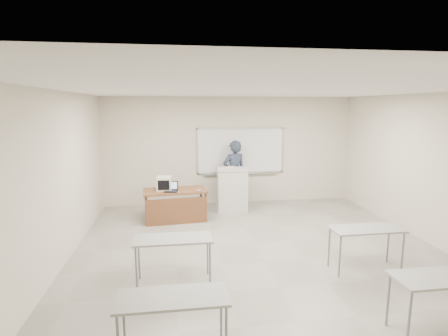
{
  "coord_description": "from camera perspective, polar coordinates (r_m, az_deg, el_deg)",
  "views": [
    {
      "loc": [
        -1.54,
        -5.67,
        2.72
      ],
      "look_at": [
        -0.43,
        2.2,
        1.33
      ],
      "focal_mm": 28.0,
      "sensor_mm": 36.0,
      "label": 1
    }
  ],
  "objects": [
    {
      "name": "podium",
      "position": [
        9.24,
        1.35,
        -3.5
      ],
      "size": [
        0.81,
        0.59,
        1.14
      ],
      "rotation": [
        0.0,
        0.0,
        -0.05
      ],
      "color": "beige",
      "rests_on": "floor"
    },
    {
      "name": "mouse",
      "position": [
        8.32,
        -4.21,
        -3.65
      ],
      "size": [
        0.11,
        0.08,
        0.04
      ],
      "primitive_type": "ellipsoid",
      "rotation": [
        0.0,
        0.0,
        -0.23
      ],
      "color": "#9B9CA1",
      "rests_on": "instructor_desk"
    },
    {
      "name": "laptop",
      "position": [
        8.37,
        -8.7,
        -3.41
      ],
      "size": [
        0.3,
        0.28,
        0.23
      ],
      "rotation": [
        0.0,
        0.0,
        -0.18
      ],
      "color": "black",
      "rests_on": "instructor_desk"
    },
    {
      "name": "student_desks",
      "position": [
        5.02,
        10.86,
        -14.36
      ],
      "size": [
        4.4,
        2.2,
        0.73
      ],
      "color": "gray",
      "rests_on": "floor"
    },
    {
      "name": "floor",
      "position": [
        6.48,
        6.69,
        -15.02
      ],
      "size": [
        7.0,
        8.0,
        0.01
      ],
      "primitive_type": "cube",
      "color": "gray",
      "rests_on": "ground"
    },
    {
      "name": "keyboard",
      "position": [
        9.18,
        0.36,
        0.1
      ],
      "size": [
        0.52,
        0.27,
        0.03
      ],
      "primitive_type": "cube",
      "rotation": [
        0.0,
        0.0,
        0.22
      ],
      "color": "beige",
      "rests_on": "podium"
    },
    {
      "name": "instructor_desk",
      "position": [
        8.44,
        -7.97,
        -5.03
      ],
      "size": [
        1.5,
        0.75,
        0.75
      ],
      "rotation": [
        0.0,
        0.0,
        0.09
      ],
      "color": "brown",
      "rests_on": "floor"
    },
    {
      "name": "whiteboard",
      "position": [
        9.89,
        2.73,
        2.73
      ],
      "size": [
        2.48,
        0.1,
        1.31
      ],
      "color": "white",
      "rests_on": "floor"
    },
    {
      "name": "crt_monitor",
      "position": [
        8.5,
        -9.72,
        -2.49
      ],
      "size": [
        0.36,
        0.4,
        0.34
      ],
      "rotation": [
        0.0,
        0.0,
        -0.05
      ],
      "color": "beige",
      "rests_on": "instructor_desk"
    },
    {
      "name": "presenter",
      "position": [
        9.65,
        1.67,
        -0.87
      ],
      "size": [
        0.76,
        0.6,
        1.82
      ],
      "primitive_type": "imported",
      "rotation": [
        0.0,
        0.0,
        3.42
      ],
      "color": "black",
      "rests_on": "floor"
    }
  ]
}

